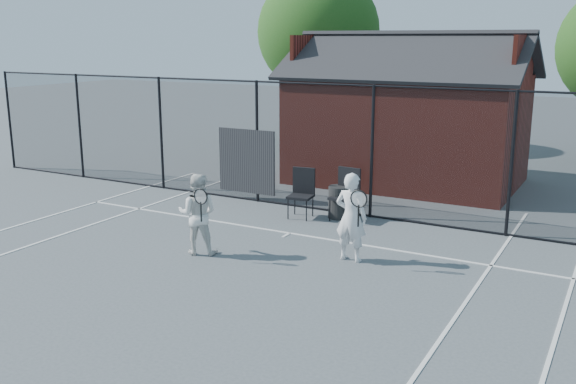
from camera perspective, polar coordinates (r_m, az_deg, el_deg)
The scene contains 10 objects.
ground at distance 11.05m, azimuth -7.33°, elevation -7.72°, with size 80.00×80.00×0.00m, color #484F53.
court_lines at distance 10.09m, azimuth -11.79°, elevation -9.98°, with size 11.02×18.00×0.01m.
fence at distance 14.98m, azimuth 2.80°, elevation 3.76°, with size 22.04×3.00×3.00m.
clubhouse at distance 18.34m, azimuth 10.59°, elevation 5.85°, with size 6.50×4.36×4.19m.
tree_left at distance 24.25m, azimuth 2.73°, elevation 13.99°, with size 4.48×4.48×6.44m.
player_front at distance 11.68m, azimuth 5.63°, elevation -2.23°, with size 0.74×0.55×1.65m.
player_back at distance 12.15m, azimuth -8.03°, elevation -1.93°, with size 0.92×0.83×1.54m.
chair_left at distance 14.47m, azimuth 1.12°, elevation -0.20°, with size 0.53×0.55×1.10m, color black.
chair_right at distance 14.32m, azimuth 5.00°, elevation -0.32°, with size 0.55×0.57×1.14m, color black.
waste_bin at distance 14.56m, azimuth 4.59°, elevation -0.90°, with size 0.50×0.50×0.73m, color black.
Camera 1 is at (6.12, -8.29, 3.98)m, focal length 40.00 mm.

